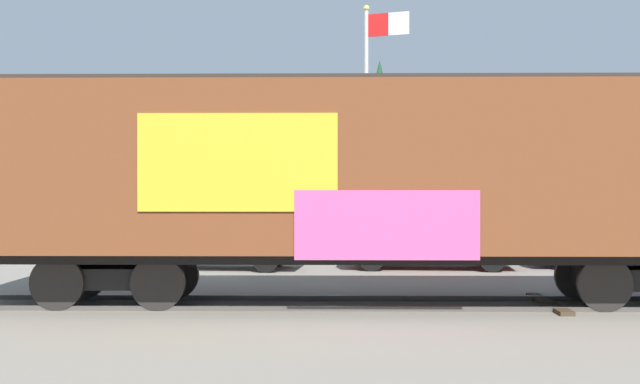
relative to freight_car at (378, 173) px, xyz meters
The scene contains 8 objects.
ground_plane 2.48m from the freight_car, behind, with size 260.00×260.00×0.00m, color slate.
track 2.30m from the freight_car, ahead, with size 59.99×4.81×0.08m.
freight_car is the anchor object (origin of this frame).
flagpole 9.60m from the freight_car, 84.82° to the left, with size 1.25×0.61×7.27m.
hillside 76.58m from the freight_car, 90.61° to the left, with size 152.97×39.67×13.38m.
parked_car_silver 7.91m from the freight_car, 117.92° to the left, with size 4.92×2.44×1.82m.
parked_car_red 7.22m from the freight_car, 73.56° to the left, with size 4.52×2.45×1.78m.
parked_car_blue 9.86m from the freight_car, 44.14° to the left, with size 4.88×2.26×1.77m.
Camera 1 is at (-0.68, -14.89, 2.08)m, focal length 47.89 mm.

